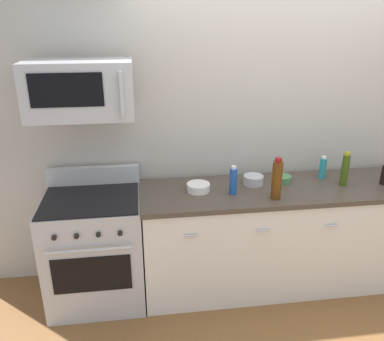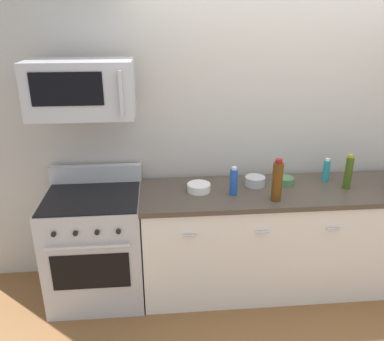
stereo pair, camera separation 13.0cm
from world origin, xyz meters
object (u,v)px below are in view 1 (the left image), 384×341
object	(u,v)px
bottle_soda_blue	(233,181)
bottle_soy_sauce_dark	(384,175)
bottle_olive_oil	(345,170)
bowl_steel_prep	(253,180)
bowl_white_ceramic	(198,187)
bottle_dish_soap	(323,168)
microwave	(80,89)
bottle_wine_amber	(277,179)
bowl_green_glaze	(283,179)
range_oven	(96,248)

from	to	relation	value
bottle_soda_blue	bottle_soy_sauce_dark	bearing A→B (deg)	0.73
bottle_olive_oil	bowl_steel_prep	world-z (taller)	bottle_olive_oil
bottle_soda_blue	bottle_olive_oil	size ratio (longest dim) A/B	0.80
bottle_soda_blue	bottle_olive_oil	world-z (taller)	bottle_olive_oil
bowl_white_ceramic	bottle_dish_soap	bearing A→B (deg)	6.19
bottle_olive_oil	bottle_dish_soap	bearing A→B (deg)	123.43
bottle_soy_sauce_dark	bowl_steel_prep	world-z (taller)	bottle_soy_sauce_dark
bottle_soda_blue	bottle_soy_sauce_dark	size ratio (longest dim) A/B	1.32
bottle_soda_blue	bottle_soy_sauce_dark	distance (m)	1.29
microwave	bottle_soy_sauce_dark	world-z (taller)	microwave
bottle_wine_amber	bottle_soy_sauce_dark	size ratio (longest dim) A/B	1.88
bottle_wine_amber	bottle_soy_sauce_dark	distance (m)	1.00
bowl_steel_prep	bottle_wine_amber	bearing A→B (deg)	-71.92
microwave	bowl_steel_prep	distance (m)	1.54
bottle_wine_amber	bowl_steel_prep	distance (m)	0.33
bottle_wine_amber	bowl_steel_prep	bearing A→B (deg)	108.08
microwave	bottle_olive_oil	size ratio (longest dim) A/B	2.56
bottle_soy_sauce_dark	bowl_green_glaze	distance (m)	0.84
range_oven	bottle_soy_sauce_dark	xyz separation A→B (m)	(2.40, -0.04, 0.53)
bottle_olive_oil	bowl_white_ceramic	xyz separation A→B (m)	(-1.21, 0.05, -0.10)
bowl_green_glaze	bowl_steel_prep	world-z (taller)	bowl_steel_prep
range_oven	bottle_olive_oil	bearing A→B (deg)	-0.61
microwave	bottle_dish_soap	bearing A→B (deg)	2.93
bottle_soda_blue	bowl_steel_prep	world-z (taller)	bottle_soda_blue
bottle_dish_soap	bottle_wine_amber	world-z (taller)	bottle_wine_amber
microwave	bottle_soy_sauce_dark	bearing A→B (deg)	-2.12
range_oven	bottle_wine_amber	bearing A→B (deg)	-7.60
bottle_wine_amber	bowl_green_glaze	bearing A→B (deg)	60.96
bottle_dish_soap	bottle_olive_oil	size ratio (longest dim) A/B	0.69
microwave	bowl_steel_prep	world-z (taller)	microwave
bowl_white_ceramic	bowl_steel_prep	world-z (taller)	bowl_steel_prep
range_oven	bottle_soy_sauce_dark	distance (m)	2.46
bowl_green_glaze	bowl_white_ceramic	size ratio (longest dim) A/B	0.77
bottle_olive_oil	bowl_white_ceramic	size ratio (longest dim) A/B	1.56
bottle_dish_soap	bottle_wine_amber	distance (m)	0.63
microwave	bottle_soda_blue	size ratio (longest dim) A/B	3.20
bottle_olive_oil	bottle_soy_sauce_dark	distance (m)	0.35
microwave	bottle_olive_oil	world-z (taller)	microwave
bottle_soda_blue	bottle_soy_sauce_dark	world-z (taller)	bottle_soda_blue
range_oven	bottle_soda_blue	distance (m)	1.25
bottle_soy_sauce_dark	bowl_steel_prep	distance (m)	1.09
bottle_dish_soap	bowl_white_ceramic	xyz separation A→B (m)	(-1.10, -0.12, -0.06)
bottle_wine_amber	bottle_olive_oil	bearing A→B (deg)	14.66
bottle_soy_sauce_dark	bowl_green_glaze	size ratio (longest dim) A/B	1.23
bottle_soy_sauce_dark	microwave	bearing A→B (deg)	177.88
bottle_soda_blue	bowl_white_ceramic	xyz separation A→B (m)	(-0.26, 0.09, -0.08)
bottle_wine_amber	bowl_steel_prep	world-z (taller)	bottle_wine_amber
microwave	bottle_wine_amber	distance (m)	1.59
microwave	bottle_dish_soap	size ratio (longest dim) A/B	3.72
bottle_wine_amber	bowl_white_ceramic	xyz separation A→B (m)	(-0.57, 0.21, -0.12)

